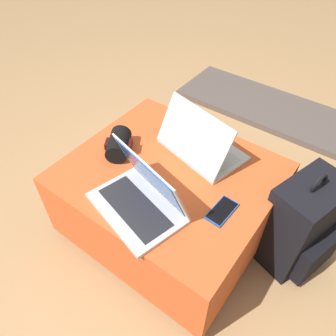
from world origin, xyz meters
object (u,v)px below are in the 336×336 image
Objects in this scene: cell_phone at (222,211)px; wrist_brace at (119,144)px; laptop_far at (200,144)px; backpack at (302,227)px; laptop_near at (141,198)px.

wrist_brace is at bearing -179.06° from cell_phone.
cell_phone is at bearing -1.79° from wrist_brace.
laptop_far is 0.58m from backpack.
laptop_near is at bearing 146.07° from backpack.
laptop_far is 0.37m from wrist_brace.
backpack reaches higher than wrist_brace.
cell_phone is 0.55m from wrist_brace.
backpack is at bearing 48.69° from cell_phone.
laptop_near is at bearing 101.96° from laptop_far.
wrist_brace is (-0.29, -0.22, -0.00)m from laptop_far.
cell_phone is at bearing 152.54° from backpack.
wrist_brace is at bearing 161.82° from laptop_near.
laptop_near reaches higher than backpack.
laptop_near reaches higher than laptop_far.
laptop_near is 0.76× the size of backpack.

